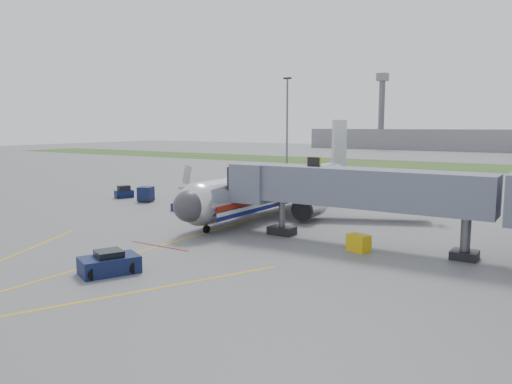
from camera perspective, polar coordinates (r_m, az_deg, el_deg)
The scene contains 16 objects.
ground at distance 43.19m, azimuth -7.33°, elevation -5.09°, with size 400.00×400.00×0.00m, color #565659.
grass_strip at distance 125.50m, azimuth 20.20°, elevation 2.83°, with size 300.00×25.00×0.01m, color #2D4C1E.
apron_markings at distance 38.00m, azimuth -14.58°, elevation -7.04°, with size 21.52×50.00×0.01m.
airliner at distance 55.09m, azimuth 2.89°, elevation 0.51°, with size 32.10×35.67×10.25m.
jet_bridge at distance 40.14m, azimuth 11.54°, elevation 0.33°, with size 25.30×4.00×6.90m.
light_mast_left at distance 117.10m, azimuth 3.58°, elevation 8.25°, with size 2.00×0.44×20.40m.
distant_terminal at distance 205.62m, azimuth 22.47°, elevation 5.53°, with size 120.00×14.00×8.00m, color slate.
control_tower at distance 208.44m, azimuth 14.17°, elevation 9.56°, with size 4.00×4.00×30.00m.
pushback_tug at distance 33.75m, azimuth -16.42°, elevation -7.86°, with size 3.51×4.21×1.51m.
baggage_tug at distance 67.87m, azimuth -14.85°, elevation -0.03°, with size 2.02×2.60×1.62m.
baggage_cart_a at distance 58.90m, azimuth -3.21°, elevation -0.89°, with size 1.50×1.50×1.48m.
baggage_cart_b at distance 63.64m, azimuth -12.48°, elevation -0.24°, with size 2.25×2.25×1.87m.
baggage_cart_c at distance 49.94m, azimuth -5.53°, elevation -2.29°, with size 1.94×1.94×1.74m.
belt_loader at distance 57.24m, azimuth -8.18°, elevation -1.47°, with size 1.67×4.16×1.99m.
ground_power_cart at distance 38.64m, azimuth 11.64°, elevation -5.73°, with size 1.88×1.55×1.30m.
ramp_worker at distance 55.78m, azimuth -0.88°, elevation -1.34°, with size 0.56×0.37×1.54m, color #93DE1A.
Camera 1 is at (27.25, -32.14, 9.46)m, focal length 35.00 mm.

